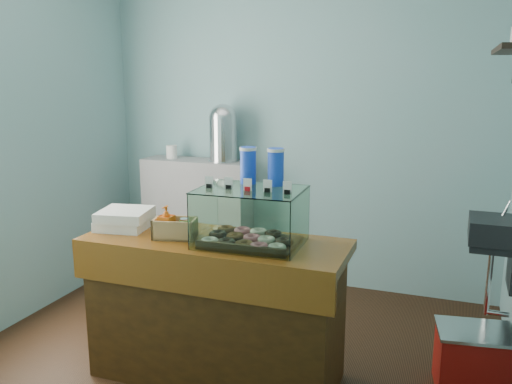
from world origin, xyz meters
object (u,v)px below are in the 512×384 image
at_px(counter, 216,308).
at_px(coffee_urn, 223,132).
at_px(red_cooler, 474,360).
at_px(display_case, 252,214).

height_order(counter, coffee_urn, coffee_urn).
bearing_deg(coffee_urn, red_cooler, -28.91).
height_order(display_case, coffee_urn, coffee_urn).
distance_m(coffee_urn, red_cooler, 2.71).
xyz_separation_m(counter, red_cooler, (1.51, 0.39, -0.26)).
bearing_deg(red_cooler, display_case, -172.83).
xyz_separation_m(display_case, red_cooler, (1.28, 0.37, -0.88)).
xyz_separation_m(counter, coffee_urn, (-0.63, 1.57, 0.91)).
xyz_separation_m(counter, display_case, (0.23, 0.03, 0.62)).
bearing_deg(display_case, red_cooler, 14.35).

